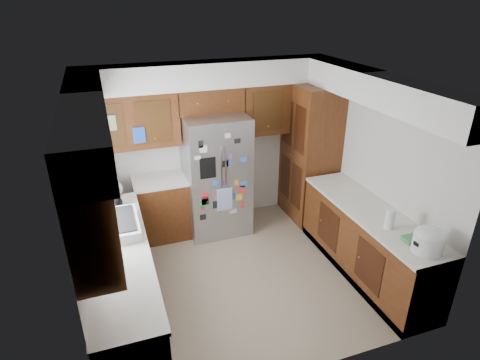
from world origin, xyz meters
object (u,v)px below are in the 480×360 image
paper_towel (390,219)px  pantry (310,153)px  rice_cooker (429,239)px  fridge (216,175)px

paper_towel → pantry: bearing=87.8°
rice_cooker → fridge: bearing=120.1°
pantry → rice_cooker: pantry is taller
fridge → rice_cooker: fridge is taller
fridge → rice_cooker: (1.50, -2.58, 0.16)m
fridge → rice_cooker: 2.99m
pantry → fridge: bearing=177.9°
fridge → rice_cooker: bearing=-59.9°
paper_towel → rice_cooker: bearing=-81.2°
pantry → paper_towel: bearing=-92.2°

